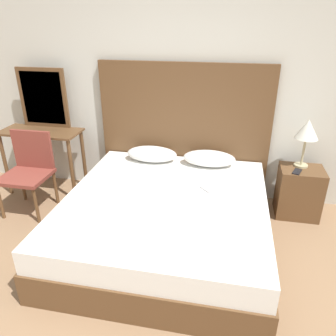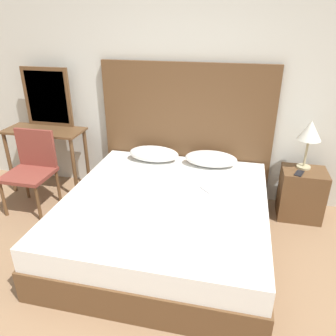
{
  "view_description": "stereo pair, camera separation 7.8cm",
  "coord_description": "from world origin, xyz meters",
  "px_view_note": "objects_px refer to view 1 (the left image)",
  "views": [
    {
      "loc": [
        0.55,
        -1.1,
        2.01
      ],
      "look_at": [
        0.01,
        1.58,
        0.75
      ],
      "focal_mm": 35.0,
      "sensor_mm": 36.0,
      "label": 1
    },
    {
      "loc": [
        0.63,
        -1.08,
        2.01
      ],
      "look_at": [
        0.01,
        1.58,
        0.75
      ],
      "focal_mm": 35.0,
      "sensor_mm": 36.0,
      "label": 2
    }
  ],
  "objects_px": {
    "bed": "(166,220)",
    "nightstand": "(299,192)",
    "chair": "(29,167)",
    "phone_on_bed": "(207,189)",
    "vanity_desk": "(42,144)",
    "table_lamp": "(307,131)",
    "phone_on_nightstand": "(297,172)"
  },
  "relations": [
    {
      "from": "bed",
      "to": "nightstand",
      "type": "height_order",
      "value": "nightstand"
    },
    {
      "from": "nightstand",
      "to": "chair",
      "type": "bearing_deg",
      "value": -171.76
    },
    {
      "from": "bed",
      "to": "nightstand",
      "type": "distance_m",
      "value": 1.53
    },
    {
      "from": "phone_on_bed",
      "to": "vanity_desk",
      "type": "height_order",
      "value": "vanity_desk"
    },
    {
      "from": "table_lamp",
      "to": "phone_on_nightstand",
      "type": "bearing_deg",
      "value": -110.37
    },
    {
      "from": "chair",
      "to": "vanity_desk",
      "type": "bearing_deg",
      "value": 97.09
    },
    {
      "from": "table_lamp",
      "to": "chair",
      "type": "distance_m",
      "value": 3.0
    },
    {
      "from": "phone_on_bed",
      "to": "chair",
      "type": "xyz_separation_m",
      "value": [
        -1.98,
        0.13,
        -0.0
      ]
    },
    {
      "from": "vanity_desk",
      "to": "chair",
      "type": "height_order",
      "value": "chair"
    },
    {
      "from": "bed",
      "to": "phone_on_nightstand",
      "type": "xyz_separation_m",
      "value": [
        1.25,
        0.68,
        0.31
      ]
    },
    {
      "from": "bed",
      "to": "chair",
      "type": "height_order",
      "value": "chair"
    },
    {
      "from": "bed",
      "to": "vanity_desk",
      "type": "bearing_deg",
      "value": 156.11
    },
    {
      "from": "phone_on_bed",
      "to": "phone_on_nightstand",
      "type": "xyz_separation_m",
      "value": [
        0.88,
        0.46,
        0.05
      ]
    },
    {
      "from": "table_lamp",
      "to": "phone_on_bed",
      "type": "bearing_deg",
      "value": -146.37
    },
    {
      "from": "table_lamp",
      "to": "chair",
      "type": "bearing_deg",
      "value": -170.33
    },
    {
      "from": "nightstand",
      "to": "table_lamp",
      "type": "height_order",
      "value": "table_lamp"
    },
    {
      "from": "nightstand",
      "to": "chair",
      "type": "xyz_separation_m",
      "value": [
        -2.94,
        -0.43,
        0.23
      ]
    },
    {
      "from": "phone_on_nightstand",
      "to": "vanity_desk",
      "type": "height_order",
      "value": "vanity_desk"
    },
    {
      "from": "nightstand",
      "to": "table_lamp",
      "type": "relative_size",
      "value": 1.07
    },
    {
      "from": "bed",
      "to": "nightstand",
      "type": "relative_size",
      "value": 3.61
    },
    {
      "from": "nightstand",
      "to": "chair",
      "type": "relative_size",
      "value": 0.63
    },
    {
      "from": "vanity_desk",
      "to": "nightstand",
      "type": "bearing_deg",
      "value": 0.62
    },
    {
      "from": "nightstand",
      "to": "table_lamp",
      "type": "distance_m",
      "value": 0.68
    },
    {
      "from": "phone_on_bed",
      "to": "nightstand",
      "type": "distance_m",
      "value": 1.13
    },
    {
      "from": "nightstand",
      "to": "chair",
      "type": "distance_m",
      "value": 2.98
    },
    {
      "from": "table_lamp",
      "to": "phone_on_nightstand",
      "type": "relative_size",
      "value": 3.12
    },
    {
      "from": "phone_on_bed",
      "to": "chair",
      "type": "bearing_deg",
      "value": 176.25
    },
    {
      "from": "nightstand",
      "to": "phone_on_bed",
      "type": "bearing_deg",
      "value": -149.88
    },
    {
      "from": "phone_on_bed",
      "to": "chair",
      "type": "height_order",
      "value": "chair"
    },
    {
      "from": "phone_on_nightstand",
      "to": "chair",
      "type": "relative_size",
      "value": 0.19
    },
    {
      "from": "phone_on_bed",
      "to": "bed",
      "type": "bearing_deg",
      "value": -149.14
    },
    {
      "from": "phone_on_bed",
      "to": "table_lamp",
      "type": "height_order",
      "value": "table_lamp"
    }
  ]
}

